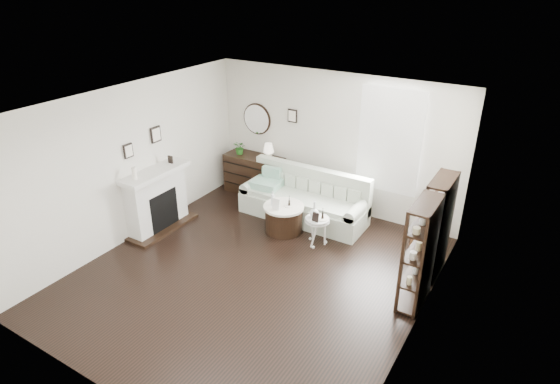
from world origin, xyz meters
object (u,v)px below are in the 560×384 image
Objects in this scene: sofa at (305,202)px; pedestal_table at (317,221)px; drum_table at (284,218)px; dresser at (254,175)px.

pedestal_table is (0.66, -0.77, 0.15)m from sofa.
drum_table is 1.44× the size of pedestal_table.
sofa is 1.03m from pedestal_table.
pedestal_table is at bearing -7.81° from drum_table.
sofa reaches higher than dresser.
dresser is 2.40m from pedestal_table.
drum_table and pedestal_table have the same top height.
dresser is at bearing 141.98° from drum_table.
sofa is at bearing 84.40° from drum_table.
sofa is at bearing -15.39° from dresser.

